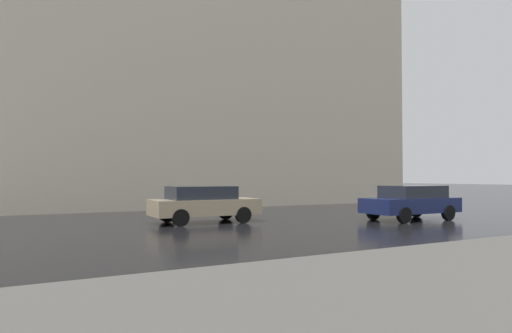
% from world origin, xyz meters
% --- Properties ---
extents(haussmann_block_corner, '(17.45, 27.51, 20.53)m').
position_xyz_m(haussmann_block_corner, '(21.23, -15.75, 10.06)').
color(haussmann_block_corner, beige).
rests_on(haussmann_block_corner, ground_plane).
extents(car_navy, '(1.85, 4.10, 1.41)m').
position_xyz_m(car_navy, '(2.50, -19.35, 0.76)').
color(car_navy, navy).
rests_on(car_navy, ground_plane).
extents(car_champagne, '(1.85, 4.10, 1.41)m').
position_xyz_m(car_champagne, '(5.50, -11.41, 0.76)').
color(car_champagne, tan).
rests_on(car_champagne, ground_plane).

